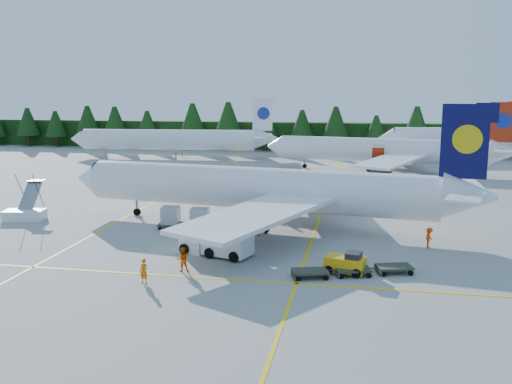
% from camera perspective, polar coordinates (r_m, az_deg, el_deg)
% --- Properties ---
extents(ground, '(320.00, 320.00, 0.00)m').
position_cam_1_polar(ground, '(46.59, -2.46, -6.27)').
color(ground, '#9B9B96').
rests_on(ground, ground).
extents(taxi_stripe_a, '(0.25, 120.00, 0.01)m').
position_cam_1_polar(taxi_stripe_a, '(69.22, -10.01, -0.92)').
color(taxi_stripe_a, yellow).
rests_on(taxi_stripe_a, ground).
extents(taxi_stripe_b, '(0.25, 120.00, 0.01)m').
position_cam_1_polar(taxi_stripe_b, '(64.98, 6.74, -1.56)').
color(taxi_stripe_b, yellow).
rests_on(taxi_stripe_b, ground).
extents(taxi_stripe_cross, '(80.00, 0.25, 0.01)m').
position_cam_1_polar(taxi_stripe_cross, '(41.05, -4.38, -8.60)').
color(taxi_stripe_cross, yellow).
rests_on(taxi_stripe_cross, ground).
extents(treeline_hedge, '(220.00, 4.00, 6.00)m').
position_cam_1_polar(treeline_hedge, '(126.31, 6.04, 5.57)').
color(treeline_hedge, black).
rests_on(treeline_hedge, ground).
extents(airliner_navy, '(41.20, 33.67, 12.03)m').
position_cam_1_polar(airliner_navy, '(55.94, -0.78, 0.35)').
color(airliner_navy, white).
rests_on(airliner_navy, ground).
extents(airliner_red, '(38.79, 31.69, 11.33)m').
position_cam_1_polar(airliner_red, '(94.72, 11.89, 4.09)').
color(airliner_red, white).
rests_on(airliner_red, ground).
extents(airliner_far_left, '(39.71, 7.20, 11.55)m').
position_cam_1_polar(airliner_far_left, '(112.36, -9.29, 5.23)').
color(airliner_far_left, white).
rests_on(airliner_far_left, ground).
extents(airliner_far_right, '(43.37, 10.24, 12.66)m').
position_cam_1_polar(airliner_far_right, '(117.17, 21.95, 5.00)').
color(airliner_far_right, white).
rests_on(airliner_far_right, ground).
extents(airstairs, '(4.34, 5.90, 3.61)m').
position_cam_1_polar(airstairs, '(63.24, -22.07, -1.87)').
color(airstairs, white).
rests_on(airstairs, ground).
extents(service_truck, '(6.30, 3.83, 2.86)m').
position_cam_1_polar(service_truck, '(46.26, -4.02, -4.59)').
color(service_truck, white).
rests_on(service_truck, ground).
extents(baggage_tug, '(3.13, 2.11, 1.54)m').
position_cam_1_polar(baggage_tug, '(42.34, 9.00, -7.04)').
color(baggage_tug, '#E2A10C').
rests_on(baggage_tug, ground).
extents(dolly_train, '(8.81, 4.42, 0.15)m').
position_cam_1_polar(dolly_train, '(42.01, 9.65, -7.60)').
color(dolly_train, '#2F3526').
rests_on(dolly_train, ground).
extents(uld_pair, '(5.45, 2.24, 1.78)m').
position_cam_1_polar(uld_pair, '(54.82, -7.11, -2.51)').
color(uld_pair, '#2F3526').
rests_on(uld_pair, ground).
extents(crew_a, '(0.72, 0.57, 1.75)m').
position_cam_1_polar(crew_a, '(40.43, -11.15, -7.77)').
color(crew_a, orange).
rests_on(crew_a, ground).
extents(crew_b, '(1.08, 0.98, 1.82)m').
position_cam_1_polar(crew_b, '(42.60, -7.36, -6.67)').
color(crew_b, '#DE5304').
rests_on(crew_b, ground).
extents(crew_c, '(0.73, 0.86, 1.77)m').
position_cam_1_polar(crew_c, '(50.33, 16.92, -4.42)').
color(crew_c, '#FD3B05').
rests_on(crew_c, ground).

